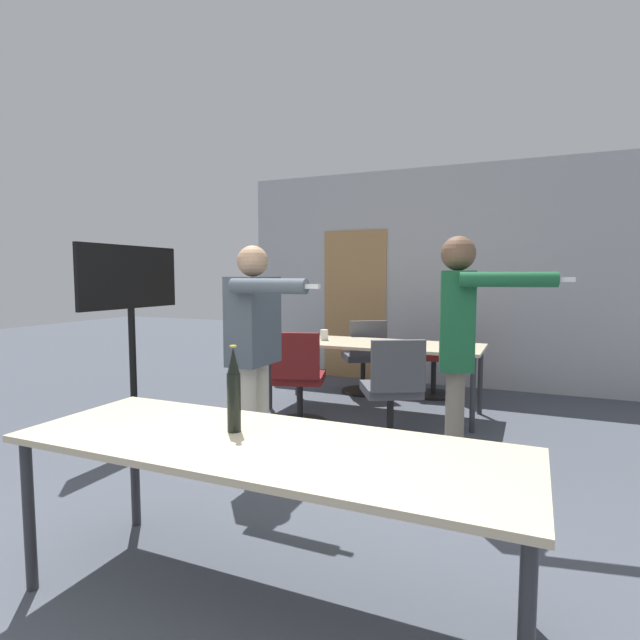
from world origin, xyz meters
TOP-DOWN VIEW (x-y plane):
  - ground_plane at (0.00, 0.00)m, footprint 24.00×24.00m
  - back_wall at (-0.03, 5.09)m, footprint 5.26×0.12m
  - conference_table_near at (0.17, 0.29)m, footprint 2.19×0.77m
  - conference_table_far at (-0.34, 3.47)m, footprint 2.22×0.79m
  - tv_screen at (-2.08, 1.87)m, footprint 0.44×1.13m
  - person_far_watching at (0.74, 1.86)m, footprint 0.82×0.55m
  - person_near_casual at (-0.63, 1.56)m, footprint 0.75×0.62m
  - office_chair_side_rolled at (-0.67, 4.17)m, footprint 0.65×0.68m
  - office_chair_near_pushed at (0.20, 4.41)m, footprint 0.57×0.52m
  - office_chair_mid_tucked at (-0.83, 2.67)m, footprint 0.58×0.63m
  - office_chair_far_left at (0.12, 2.53)m, footprint 0.64×0.67m
  - beer_bottle at (-0.02, 0.35)m, footprint 0.06×0.06m
  - drink_cup at (-0.89, 3.46)m, footprint 0.09×0.09m

SIDE VIEW (x-z plane):
  - ground_plane at x=0.00m, z-range 0.00..0.00m
  - office_chair_side_rolled at x=-0.67m, z-range -0.04..0.87m
  - office_chair_far_left at x=0.12m, z-range -0.03..0.88m
  - office_chair_mid_tucked at x=-0.83m, z-range -0.03..0.88m
  - office_chair_near_pushed at x=0.20m, z-range -0.02..0.92m
  - conference_table_near at x=0.17m, z-range 0.31..1.03m
  - conference_table_far at x=-0.34m, z-range 0.31..1.04m
  - drink_cup at x=-0.89m, z-range 0.73..0.84m
  - beer_bottle at x=-0.02m, z-range 0.72..1.11m
  - person_near_casual at x=-0.63m, z-range 0.17..1.81m
  - person_far_watching at x=0.74m, z-range 0.19..1.87m
  - tv_screen at x=-2.08m, z-range 0.22..1.91m
  - back_wall at x=-0.03m, z-range -0.01..2.81m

